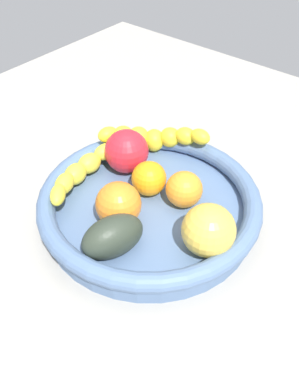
# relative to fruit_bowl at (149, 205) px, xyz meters

# --- Properties ---
(kitchen_counter) EXTENTS (1.20, 1.20, 0.03)m
(kitchen_counter) POSITION_rel_fruit_bowl_xyz_m (0.00, 0.00, -0.04)
(kitchen_counter) COLOR #9F9B92
(kitchen_counter) RESTS_ON ground
(fruit_bowl) EXTENTS (0.35, 0.35, 0.05)m
(fruit_bowl) POSITION_rel_fruit_bowl_xyz_m (0.00, 0.00, 0.00)
(fruit_bowl) COLOR slate
(fruit_bowl) RESTS_ON kitchen_counter
(banana_draped_left) EXTENTS (0.16, 0.13, 0.06)m
(banana_draped_left) POSITION_rel_fruit_bowl_xyz_m (-0.08, 0.12, 0.03)
(banana_draped_left) COLOR yellow
(banana_draped_left) RESTS_ON fruit_bowl
(banana_draped_right) EXTENTS (0.07, 0.21, 0.04)m
(banana_draped_right) POSITION_rel_fruit_bowl_xyz_m (-0.12, -0.02, 0.02)
(banana_draped_right) COLOR yellow
(banana_draped_right) RESTS_ON fruit_bowl
(orange_front) EXTENTS (0.07, 0.07, 0.07)m
(orange_front) POSITION_rel_fruit_bowl_xyz_m (-0.01, -0.05, 0.03)
(orange_front) COLOR orange
(orange_front) RESTS_ON fruit_bowl
(orange_mid_left) EXTENTS (0.06, 0.06, 0.06)m
(orange_mid_left) POSITION_rel_fruit_bowl_xyz_m (-0.02, 0.03, 0.02)
(orange_mid_left) COLOR orange
(orange_mid_left) RESTS_ON fruit_bowl
(orange_mid_right) EXTENTS (0.06, 0.06, 0.06)m
(orange_mid_right) POSITION_rel_fruit_bowl_xyz_m (0.04, 0.04, 0.03)
(orange_mid_right) COLOR orange
(orange_mid_right) RESTS_ON fruit_bowl
(avocado_dark) EXTENTS (0.08, 0.10, 0.06)m
(avocado_dark) POSITION_rel_fruit_bowl_xyz_m (0.02, -0.10, 0.02)
(avocado_dark) COLOR #2E382C
(avocado_dark) RESTS_ON fruit_bowl
(apple_yellow) EXTENTS (0.08, 0.08, 0.08)m
(apple_yellow) POSITION_rel_fruit_bowl_xyz_m (0.12, -0.02, 0.03)
(apple_yellow) COLOR #E7BF46
(apple_yellow) RESTS_ON fruit_bowl
(tomato_red) EXTENTS (0.07, 0.07, 0.07)m
(tomato_red) POSITION_rel_fruit_bowl_xyz_m (-0.09, 0.05, 0.03)
(tomato_red) COLOR red
(tomato_red) RESTS_ON fruit_bowl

